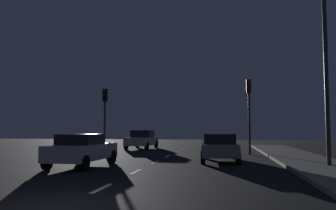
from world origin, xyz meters
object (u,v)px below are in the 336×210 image
car_stopped_ahead (219,147)px  car_adjacent_lane (82,150)px  traffic_signal_left (105,108)px  traffic_signal_right (249,102)px  car_oncoming_far (142,139)px  street_lamp_right (320,58)px

car_stopped_ahead → car_adjacent_lane: car_adjacent_lane is taller
traffic_signal_left → car_stopped_ahead: size_ratio=1.01×
traffic_signal_right → car_adjacent_lane: (-7.95, -8.45, -2.73)m
traffic_signal_right → car_stopped_ahead: (-1.92, -5.00, -2.75)m
traffic_signal_right → car_adjacent_lane: 11.92m
car_adjacent_lane → car_oncoming_far: size_ratio=1.00×
car_stopped_ahead → car_oncoming_far: (-6.59, 10.22, 0.05)m
car_adjacent_lane → street_lamp_right: size_ratio=0.54×
traffic_signal_left → street_lamp_right: (12.45, -7.62, 1.54)m
traffic_signal_right → car_oncoming_far: size_ratio=1.16×
car_stopped_ahead → car_oncoming_far: bearing=122.8°
car_adjacent_lane → traffic_signal_right: bearing=46.7°
traffic_signal_left → car_oncoming_far: 5.93m
traffic_signal_right → street_lamp_right: 8.11m
car_adjacent_lane → car_oncoming_far: (-0.56, 13.68, 0.04)m
car_oncoming_far → traffic_signal_left: bearing=-105.6°
traffic_signal_right → car_adjacent_lane: traffic_signal_right is taller
traffic_signal_left → car_adjacent_lane: bearing=-76.6°
street_lamp_right → car_adjacent_lane: bearing=-175.5°
traffic_signal_left → street_lamp_right: street_lamp_right is taller
traffic_signal_left → car_oncoming_far: size_ratio=1.05×
car_oncoming_far → street_lamp_right: (11.00, -12.85, 3.94)m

